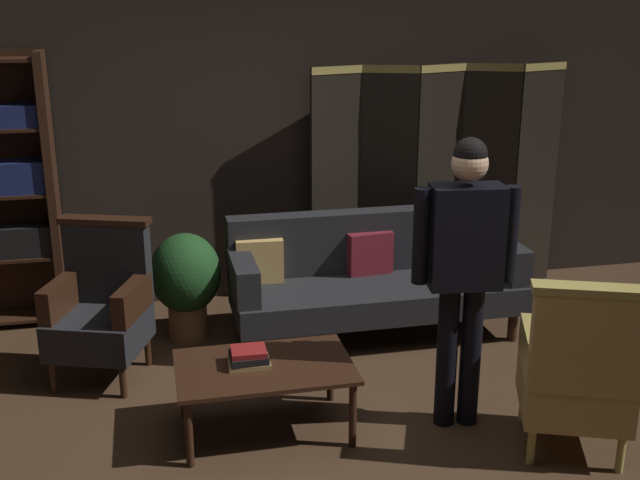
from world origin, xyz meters
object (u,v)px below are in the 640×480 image
(book_tan_leather, at_px, (249,362))
(book_red_leather, at_px, (249,351))
(velvet_couch, at_px, (373,273))
(standing_figure, at_px, (464,258))
(armchair_gilt_accent, at_px, (578,371))
(folding_screen, at_px, (438,177))
(potted_plant, at_px, (186,279))
(coffee_table, at_px, (264,372))
(book_black_cloth, at_px, (249,357))
(armchair_wing_left, at_px, (101,306))

(book_tan_leather, xyz_separation_m, book_red_leather, (0.00, 0.00, 0.07))
(velvet_couch, distance_m, book_red_leather, 1.64)
(standing_figure, bearing_deg, armchair_gilt_accent, -40.86)
(folding_screen, xyz_separation_m, velvet_couch, (-0.77, -0.73, -0.53))
(standing_figure, xyz_separation_m, potted_plant, (-1.47, 1.55, -0.56))
(folding_screen, bearing_deg, coffee_table, -131.91)
(velvet_couch, height_order, book_black_cloth, velvet_couch)
(armchair_gilt_accent, height_order, standing_figure, standing_figure)
(armchair_gilt_accent, xyz_separation_m, book_black_cloth, (-1.70, 0.61, -0.02))
(book_black_cloth, bearing_deg, potted_plant, 101.21)
(book_red_leather, bearing_deg, folding_screen, 46.44)
(folding_screen, xyz_separation_m, armchair_wing_left, (-2.70, -1.04, -0.50))
(book_red_leather, bearing_deg, coffee_table, -15.41)
(armchair_gilt_accent, distance_m, armchair_wing_left, 2.96)
(velvet_couch, bearing_deg, standing_figure, -85.67)
(armchair_wing_left, bearing_deg, velvet_couch, 8.97)
(folding_screen, xyz_separation_m, coffee_table, (-1.77, -1.97, -0.61))
(book_tan_leather, bearing_deg, armchair_wing_left, 132.58)
(armchair_wing_left, distance_m, standing_figure, 2.37)
(standing_figure, xyz_separation_m, book_black_cloth, (-1.20, 0.17, -0.56))
(coffee_table, distance_m, potted_plant, 1.45)
(folding_screen, distance_m, book_red_leather, 2.74)
(potted_plant, distance_m, book_red_leather, 1.40)
(armchair_gilt_accent, bearing_deg, armchair_wing_left, 149.05)
(book_tan_leather, bearing_deg, armchair_gilt_accent, -19.67)
(book_red_leather, bearing_deg, potted_plant, 101.21)
(coffee_table, bearing_deg, standing_figure, -7.68)
(armchair_wing_left, height_order, book_red_leather, armchair_wing_left)
(coffee_table, bearing_deg, velvet_couch, 51.03)
(coffee_table, relative_size, book_black_cloth, 4.72)
(standing_figure, bearing_deg, folding_screen, 72.74)
(armchair_gilt_accent, xyz_separation_m, potted_plant, (-1.97, 1.98, -0.03))
(folding_screen, relative_size, standing_figure, 1.28)
(folding_screen, relative_size, armchair_gilt_accent, 2.09)
(standing_figure, xyz_separation_m, book_tan_leather, (-1.20, 0.17, -0.59))
(coffee_table, bearing_deg, potted_plant, 104.30)
(potted_plant, bearing_deg, coffee_table, -75.70)
(standing_figure, bearing_deg, book_black_cloth, 171.77)
(potted_plant, distance_m, book_black_cloth, 1.40)
(armchair_gilt_accent, distance_m, book_red_leather, 1.80)
(coffee_table, height_order, book_black_cloth, book_black_cloth)
(coffee_table, distance_m, armchair_gilt_accent, 1.72)
(coffee_table, xyz_separation_m, book_tan_leather, (-0.08, 0.02, 0.06))
(armchair_gilt_accent, bearing_deg, book_black_cloth, 160.33)
(folding_screen, distance_m, coffee_table, 2.72)
(potted_plant, bearing_deg, folding_screen, 15.16)
(velvet_couch, distance_m, standing_figure, 1.51)
(velvet_couch, distance_m, book_tan_leather, 1.64)
(book_tan_leather, bearing_deg, standing_figure, -8.23)
(book_tan_leather, bearing_deg, book_red_leather, 0.00)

